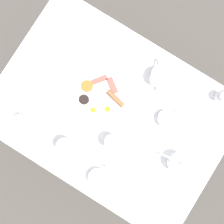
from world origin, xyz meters
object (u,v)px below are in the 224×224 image
at_px(teacup_with_saucer_right, 98,177).
at_px(water_glass_short, 113,142).
at_px(teapot_near, 160,76).
at_px(teacup_with_saucer_left, 167,119).
at_px(napkin_folded, 74,36).
at_px(teapot_far, 178,162).
at_px(water_glass_tall, 66,146).
at_px(breakfast_plate, 100,96).
at_px(pepper_grinder, 20,119).
at_px(salt_grinder, 222,96).
at_px(knife_by_plate, 39,64).
at_px(spoon_for_tea, 50,111).
at_px(fork_by_plate, 158,206).

distance_m(teacup_with_saucer_right, water_glass_short, 0.19).
distance_m(teapot_near, teacup_with_saucer_left, 0.21).
bearing_deg(napkin_folded, teapot_far, 70.92).
distance_m(teapot_near, napkin_folded, 0.48).
bearing_deg(water_glass_tall, teacup_with_saucer_right, 76.62).
height_order(breakfast_plate, pepper_grinder, pepper_grinder).
relative_size(teacup_with_saucer_left, salt_grinder, 1.26).
height_order(water_glass_short, pepper_grinder, water_glass_short).
relative_size(breakfast_plate, knife_by_plate, 1.50).
relative_size(water_glass_short, salt_grinder, 1.21).
height_order(breakfast_plate, teapot_near, teapot_near).
height_order(teacup_with_saucer_right, pepper_grinder, pepper_grinder).
bearing_deg(teacup_with_saucer_left, teapot_far, 44.97).
xyz_separation_m(teacup_with_saucer_left, salt_grinder, (-0.23, 0.17, 0.03)).
xyz_separation_m(teapot_far, pepper_grinder, (0.23, -0.75, 0.00)).
bearing_deg(spoon_for_tea, fork_by_plate, 80.95).
distance_m(salt_grinder, fork_by_plate, 0.62).
height_order(pepper_grinder, fork_by_plate, pepper_grinder).
bearing_deg(teapot_near, teapot_far, 13.32).
bearing_deg(teacup_with_saucer_right, spoon_for_tea, -111.15).
bearing_deg(water_glass_short, teacup_with_saucer_right, 9.05).
xyz_separation_m(teapot_far, fork_by_plate, (0.23, 0.04, -0.05)).
bearing_deg(teapot_far, teacup_with_saucer_left, 129.57).
bearing_deg(spoon_for_tea, salt_grinder, 126.46).
xyz_separation_m(teacup_with_saucer_left, fork_by_plate, (0.38, 0.19, -0.03)).
bearing_deg(knife_by_plate, fork_by_plate, 72.17).
relative_size(water_glass_tall, napkin_folded, 0.85).
bearing_deg(pepper_grinder, teacup_with_saucer_right, 85.36).
bearing_deg(napkin_folded, water_glass_tall, 29.60).
bearing_deg(spoon_for_tea, water_glass_short, 95.74).
bearing_deg(breakfast_plate, spoon_for_tea, -42.40).
bearing_deg(teapot_far, water_glass_short, -170.74).
xyz_separation_m(water_glass_tall, pepper_grinder, (0.01, -0.26, -0.01)).
distance_m(teapot_far, water_glass_short, 0.33).
height_order(teapot_near, fork_by_plate, teapot_near).
distance_m(teapot_far, salt_grinder, 0.39).
height_order(teapot_far, water_glass_tall, water_glass_tall).
relative_size(teacup_with_saucer_right, salt_grinder, 1.29).
relative_size(teacup_with_saucer_left, water_glass_short, 1.05).
bearing_deg(fork_by_plate, teapot_near, -148.92).
bearing_deg(napkin_folded, teacup_with_saucer_left, 79.66).
distance_m(teapot_near, water_glass_short, 0.39).
xyz_separation_m(breakfast_plate, teacup_with_saucer_right, (0.34, 0.20, 0.02)).
bearing_deg(water_glass_short, napkin_folded, -127.78).
distance_m(teacup_with_saucer_right, pepper_grinder, 0.47).
xyz_separation_m(pepper_grinder, napkin_folded, (-0.49, -0.01, -0.05)).
distance_m(teapot_far, napkin_folded, 0.81).
relative_size(teapot_near, fork_by_plate, 1.03).
relative_size(salt_grinder, knife_by_plate, 0.51).
bearing_deg(water_glass_short, pepper_grinder, -71.86).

